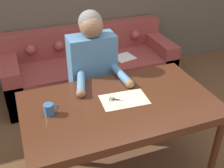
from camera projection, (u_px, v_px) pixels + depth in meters
ground_plane at (127, 162)px, 2.69m from camera, size 16.00×16.00×0.00m
dining_table at (120, 110)px, 2.27m from camera, size 1.55×0.90×0.75m
couch at (90, 68)px, 3.71m from camera, size 2.16×0.81×0.79m
person at (93, 75)px, 2.76m from camera, size 0.51×0.63×1.32m
pattern_paper_main at (124, 100)px, 2.27m from camera, size 0.39×0.26×0.00m
scissors at (117, 100)px, 2.26m from camera, size 0.19×0.15×0.01m
mug at (49, 109)px, 2.08m from camera, size 0.11×0.08×0.09m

